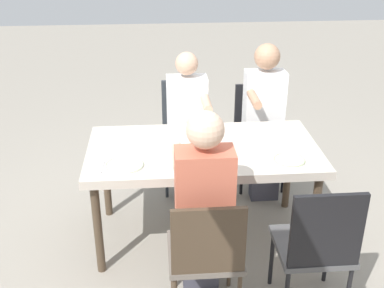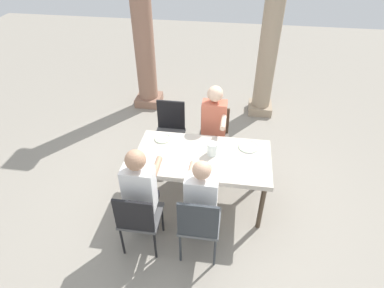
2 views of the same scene
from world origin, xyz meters
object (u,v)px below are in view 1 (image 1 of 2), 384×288
at_px(chair_west_south, 259,128).
at_px(water_pitcher, 189,142).
at_px(plate_0, 289,160).
at_px(plate_1, 197,132).
at_px(diner_guest_third, 203,204).
at_px(diner_man_white, 264,116).
at_px(diner_woman_green, 188,123).
at_px(dining_table, 203,156).
at_px(chair_mid_south, 186,127).
at_px(chair_mid_north, 206,251).
at_px(chair_west_north, 317,244).
at_px(plate_2, 125,165).

distance_m(chair_west_south, water_pitcher, 1.19).
xyz_separation_m(plate_0, plate_1, (0.59, -0.51, -0.00)).
height_order(diner_guest_third, plate_1, diner_guest_third).
xyz_separation_m(diner_man_white, plate_1, (0.62, 0.41, 0.06)).
height_order(chair_west_south, diner_woman_green, diner_woman_green).
bearing_deg(dining_table, diner_guest_third, 84.07).
bearing_deg(dining_table, chair_mid_south, -85.51).
relative_size(chair_mid_north, diner_man_white, 0.66).
distance_m(chair_west_north, diner_man_white, 1.54).
bearing_deg(diner_man_white, chair_west_north, 90.11).
height_order(chair_west_north, chair_mid_north, chair_west_north).
height_order(diner_man_white, plate_2, diner_man_white).
relative_size(chair_mid_south, diner_woman_green, 0.75).
distance_m(chair_west_north, diner_guest_third, 0.72).
relative_size(dining_table, chair_west_south, 1.85).
height_order(chair_west_north, chair_west_south, chair_west_north).
xyz_separation_m(chair_west_north, chair_mid_south, (0.67, -1.73, 0.03)).
bearing_deg(chair_west_north, plate_1, -60.67).
bearing_deg(plate_2, plate_1, -136.83).
bearing_deg(plate_1, chair_west_north, 119.33).
bearing_deg(chair_mid_north, dining_table, -94.51).
relative_size(chair_mid_south, plate_1, 4.27).
xyz_separation_m(chair_mid_north, diner_man_white, (-0.66, -1.52, 0.21)).
xyz_separation_m(dining_table, chair_west_south, (-0.60, -0.86, -0.17)).
xyz_separation_m(diner_man_white, plate_2, (1.15, 0.91, 0.06)).
relative_size(diner_woman_green, diner_guest_third, 0.95).
height_order(diner_woman_green, water_pitcher, diner_woman_green).
height_order(chair_mid_south, plate_0, chair_mid_south).
bearing_deg(chair_mid_south, plate_1, 93.85).
bearing_deg(chair_west_north, plate_2, -28.12).
bearing_deg(diner_man_white, plate_1, 33.74).
xyz_separation_m(diner_guest_third, plate_2, (0.48, -0.43, 0.05)).
xyz_separation_m(plate_1, water_pitcher, (0.08, 0.30, 0.06)).
bearing_deg(chair_west_south, diner_guest_third, 66.54).
xyz_separation_m(chair_mid_south, diner_man_white, (-0.66, 0.20, 0.17)).
xyz_separation_m(chair_mid_north, water_pitcher, (0.04, -0.81, 0.33)).
bearing_deg(plate_1, chair_mid_south, -86.15).
bearing_deg(water_pitcher, plate_1, -105.39).
bearing_deg(chair_mid_south, chair_west_north, 111.06).
bearing_deg(water_pitcher, diner_man_white, -134.64).
height_order(dining_table, water_pitcher, water_pitcher).
relative_size(dining_table, plate_1, 7.44).
relative_size(dining_table, diner_man_white, 1.25).
bearing_deg(chair_west_north, chair_west_south, -90.00).
relative_size(chair_west_south, chair_mid_south, 0.94).
distance_m(diner_woman_green, water_pitcher, 0.73).
height_order(chair_west_north, chair_mid_south, chair_mid_south).
bearing_deg(plate_2, chair_west_north, 151.88).
height_order(diner_man_white, plate_1, diner_man_white).
height_order(plate_0, water_pitcher, water_pitcher).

